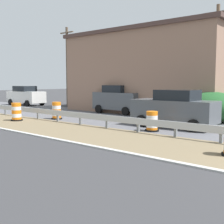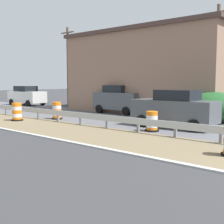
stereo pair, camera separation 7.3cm
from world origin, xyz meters
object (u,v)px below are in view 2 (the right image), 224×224
(traffic_barrel_mid, at_px, (57,111))
(traffic_barrel_far, at_px, (17,113))
(car_distant_a, at_px, (27,96))
(car_lead_near_lane, at_px, (175,109))
(utility_pole_mid, at_px, (68,66))
(utility_pole_near, at_px, (217,60))
(car_mid_far_lane, at_px, (120,99))
(traffic_barrel_close, at_px, (152,122))

(traffic_barrel_mid, height_order, traffic_barrel_far, traffic_barrel_mid)
(traffic_barrel_far, bearing_deg, car_distant_a, 53.65)
(traffic_barrel_mid, relative_size, car_lead_near_lane, 0.25)
(utility_pole_mid, bearing_deg, utility_pole_near, -88.63)
(utility_pole_mid, bearing_deg, car_lead_near_lane, -110.12)
(car_mid_far_lane, bearing_deg, utility_pole_mid, 169.06)
(traffic_barrel_far, height_order, car_distant_a, car_distant_a)
(traffic_barrel_mid, bearing_deg, car_lead_near_lane, -76.26)
(traffic_barrel_close, height_order, car_mid_far_lane, car_mid_far_lane)
(utility_pole_near, bearing_deg, utility_pole_mid, 91.37)
(traffic_barrel_far, height_order, utility_pole_near, utility_pole_near)
(car_mid_far_lane, bearing_deg, traffic_barrel_mid, -97.53)
(traffic_barrel_far, bearing_deg, traffic_barrel_close, -76.41)
(traffic_barrel_far, height_order, car_lead_near_lane, car_lead_near_lane)
(utility_pole_near, bearing_deg, traffic_barrel_close, 178.13)
(car_distant_a, bearing_deg, traffic_barrel_far, -37.18)
(traffic_barrel_mid, xyz_separation_m, car_mid_far_lane, (5.62, -0.83, 0.58))
(traffic_barrel_close, distance_m, traffic_barrel_far, 9.02)
(traffic_barrel_mid, relative_size, utility_pole_mid, 0.15)
(traffic_barrel_far, xyz_separation_m, car_mid_far_lane, (7.76, -2.17, 0.58))
(car_mid_far_lane, distance_m, utility_pole_mid, 8.65)
(traffic_barrel_close, height_order, car_distant_a, car_distant_a)
(traffic_barrel_close, height_order, utility_pole_near, utility_pole_near)
(car_mid_far_lane, bearing_deg, car_distant_a, -178.11)
(traffic_barrel_mid, distance_m, traffic_barrel_far, 2.53)
(traffic_barrel_mid, distance_m, utility_pole_mid, 10.78)
(traffic_barrel_far, distance_m, utility_pole_near, 13.74)
(traffic_barrel_close, height_order, car_lead_near_lane, car_lead_near_lane)
(car_mid_far_lane, bearing_deg, traffic_barrel_far, -104.78)
(traffic_barrel_close, height_order, traffic_barrel_far, traffic_barrel_far)
(car_mid_far_lane, xyz_separation_m, utility_pole_near, (2.02, -6.84, 2.87))
(traffic_barrel_mid, bearing_deg, car_distant_a, 65.02)
(car_lead_near_lane, xyz_separation_m, car_distant_a, (3.53, 19.23, -0.01))
(traffic_barrel_far, bearing_deg, traffic_barrel_mid, -32.11)
(utility_pole_mid, bearing_deg, car_distant_a, 112.93)
(car_distant_a, height_order, utility_pole_near, utility_pole_near)
(utility_pole_near, distance_m, utility_pole_mid, 14.81)
(traffic_barrel_close, distance_m, car_distant_a, 19.77)
(traffic_barrel_far, xyz_separation_m, car_distant_a, (7.54, 10.24, 0.50))
(traffic_barrel_close, height_order, utility_pole_mid, utility_pole_mid)
(car_lead_near_lane, distance_m, utility_pole_near, 6.47)
(car_mid_far_lane, bearing_deg, utility_pole_near, 17.27)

